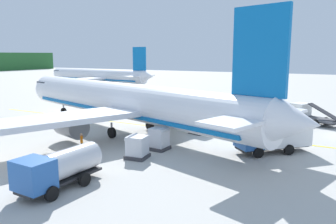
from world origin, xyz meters
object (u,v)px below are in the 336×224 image
(service_truck_fuel, at_px, (274,135))
(cargo_container_near, at_px, (159,139))
(airliner_foreground, at_px, (126,102))
(service_truck_baggage, at_px, (59,167))
(cargo_container_mid, at_px, (137,147))
(crew_marshaller, at_px, (82,141))
(cargo_container_far, at_px, (199,125))
(service_truck_catering, at_px, (307,114))
(airliner_mid_apron, at_px, (98,76))
(crew_loader_left, at_px, (213,118))

(service_truck_fuel, xyz_separation_m, cargo_container_near, (-4.14, 9.13, -0.55))
(airliner_foreground, distance_m, service_truck_baggage, 15.86)
(cargo_container_mid, bearing_deg, crew_marshaller, 98.92)
(service_truck_baggage, bearing_deg, cargo_container_far, -5.43)
(airliner_foreground, xyz_separation_m, service_truck_catering, (15.05, -16.66, -2.20))
(cargo_container_mid, bearing_deg, cargo_container_far, -5.07)
(service_truck_catering, relative_size, cargo_container_far, 3.00)
(service_truck_fuel, bearing_deg, service_truck_catering, -3.76)
(airliner_mid_apron, relative_size, cargo_container_mid, 18.06)
(service_truck_catering, height_order, crew_marshaller, service_truck_catering)
(cargo_container_mid, height_order, crew_marshaller, cargo_container_mid)
(airliner_mid_apron, relative_size, service_truck_fuel, 5.82)
(cargo_container_mid, bearing_deg, cargo_container_near, -6.06)
(crew_marshaller, bearing_deg, cargo_container_near, -55.30)
(airliner_foreground, distance_m, service_truck_catering, 22.57)
(cargo_container_far, bearing_deg, service_truck_catering, -39.07)
(cargo_container_far, bearing_deg, airliner_mid_apron, 51.02)
(cargo_container_near, height_order, crew_marshaller, cargo_container_near)
(airliner_mid_apron, relative_size, cargo_container_far, 17.38)
(service_truck_baggage, bearing_deg, airliner_mid_apron, 38.36)
(service_truck_catering, relative_size, crew_loader_left, 3.60)
(airliner_mid_apron, bearing_deg, cargo_container_near, -134.70)
(service_truck_fuel, bearing_deg, crew_loader_left, 48.69)
(cargo_container_near, bearing_deg, service_truck_fuel, -65.62)
(airliner_foreground, distance_m, cargo_container_mid, 9.79)
(airliner_mid_apron, xyz_separation_m, cargo_container_mid, (-46.61, -43.71, -1.98))
(crew_marshaller, bearing_deg, service_truck_fuel, -61.45)
(airliner_mid_apron, height_order, crew_loader_left, airliner_mid_apron)
(service_truck_fuel, relative_size, cargo_container_far, 2.99)
(service_truck_fuel, bearing_deg, airliner_mid_apron, 53.44)
(airliner_mid_apron, xyz_separation_m, cargo_container_far, (-36.13, -44.64, -1.94))
(airliner_foreground, relative_size, crew_marshaller, 24.46)
(cargo_container_mid, xyz_separation_m, crew_loader_left, (14.67, -0.94, 0.08))
(airliner_mid_apron, xyz_separation_m, service_truck_fuel, (-39.43, -53.16, -1.36))
(airliner_mid_apron, bearing_deg, crew_loader_left, -125.58)
(cargo_container_far, xyz_separation_m, crew_loader_left, (4.18, -0.01, 0.04))
(cargo_container_far, bearing_deg, service_truck_fuel, -111.17)
(cargo_container_mid, bearing_deg, crew_loader_left, -3.66)
(airliner_mid_apron, height_order, service_truck_fuel, airliner_mid_apron)
(airliner_foreground, distance_m, crew_marshaller, 8.38)
(service_truck_baggage, xyz_separation_m, cargo_container_near, (10.67, -1.11, -0.40))
(service_truck_baggage, relative_size, crew_marshaller, 3.56)
(cargo_container_mid, bearing_deg, airliner_mid_apron, 43.16)
(cargo_container_far, bearing_deg, service_truck_baggage, 174.57)
(service_truck_fuel, xyz_separation_m, service_truck_catering, (15.01, -0.99, -0.37))
(service_truck_baggage, distance_m, crew_marshaller, 8.15)
(airliner_foreground, bearing_deg, service_truck_catering, -47.91)
(airliner_mid_apron, bearing_deg, service_truck_catering, -114.27)
(cargo_container_near, relative_size, cargo_container_mid, 1.06)
(airliner_foreground, xyz_separation_m, crew_marshaller, (-7.97, -0.96, -2.41))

